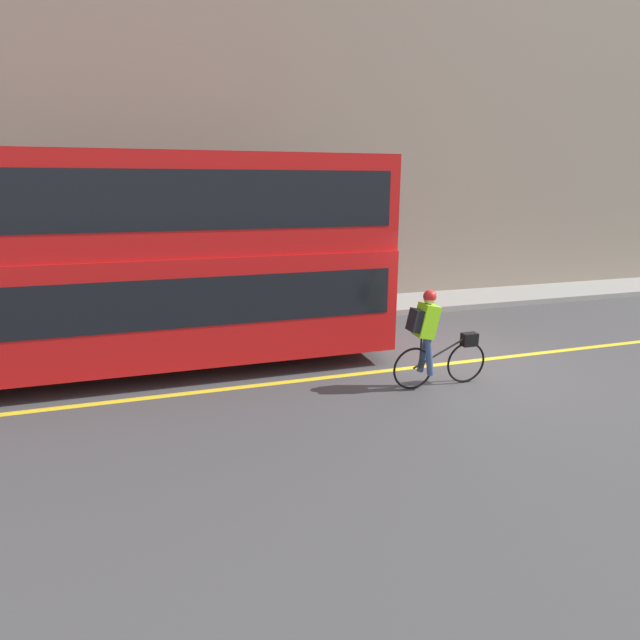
{
  "coord_description": "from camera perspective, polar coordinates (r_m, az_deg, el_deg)",
  "views": [
    {
      "loc": [
        -5.23,
        -7.83,
        3.26
      ],
      "look_at": [
        -2.79,
        0.15,
        1.01
      ],
      "focal_mm": 28.0,
      "sensor_mm": 36.0,
      "label": 1
    }
  ],
  "objects": [
    {
      "name": "ground_plane",
      "position": [
        9.96,
        15.83,
        -4.6
      ],
      "size": [
        80.0,
        80.0,
        0.0
      ],
      "primitive_type": "plane",
      "color": "#424244"
    },
    {
      "name": "road_center_line",
      "position": [
        9.94,
        15.92,
        -4.64
      ],
      "size": [
        50.0,
        0.14,
        0.01
      ],
      "primitive_type": "cube",
      "color": "yellow",
      "rests_on": "ground_plane"
    },
    {
      "name": "sidewalk_curb",
      "position": [
        13.74,
        5.84,
        1.61
      ],
      "size": [
        60.0,
        1.9,
        0.15
      ],
      "color": "gray",
      "rests_on": "ground_plane"
    },
    {
      "name": "building_facade",
      "position": [
        14.43,
        4.54,
        19.7
      ],
      "size": [
        60.0,
        0.3,
        8.86
      ],
      "color": "gray",
      "rests_on": "ground_plane"
    },
    {
      "name": "bus",
      "position": [
        9.41,
        -22.17,
        6.91
      ],
      "size": [
        9.52,
        2.56,
        3.78
      ],
      "color": "black",
      "rests_on": "ground_plane"
    },
    {
      "name": "cyclist_on_bike",
      "position": [
        8.34,
        12.73,
        -1.78
      ],
      "size": [
        1.71,
        0.32,
        1.66
      ],
      "color": "black",
      "rests_on": "ground_plane"
    },
    {
      "name": "trash_bin",
      "position": [
        12.8,
        -29.11,
        1.13
      ],
      "size": [
        0.48,
        0.48,
        0.88
      ],
      "color": "#515156",
      "rests_on": "sidewalk_curb"
    }
  ]
}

